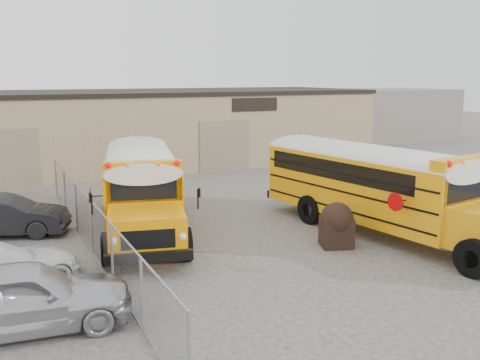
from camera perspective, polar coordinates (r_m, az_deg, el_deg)
name	(u,v)px	position (r m, az deg, el deg)	size (l,w,h in m)	color
ground	(301,255)	(17.38, 6.54, -7.91)	(120.00, 120.00, 0.00)	#413F3C
warehouse	(136,127)	(35.14, -11.00, 5.60)	(30.20, 10.20, 4.67)	tan
chainlink_fence	(91,226)	(17.75, -15.57, -4.80)	(0.07, 18.07, 1.81)	gray
distant_building_right	(387,114)	(50.22, 15.40, 6.82)	(10.00, 8.00, 4.40)	gray
school_bus_left	(137,157)	(26.52, -10.97, 2.46)	(4.78, 10.56, 3.00)	orange
school_bus_right	(267,159)	(24.61, 2.91, 2.26)	(4.39, 11.25, 3.21)	#F6A00C
tarp_bundle	(337,224)	(18.12, 10.27, -4.66)	(1.26, 1.20, 1.51)	black
car_silver	(23,297)	(13.07, -22.12, -11.49)	(1.91, 4.74, 1.61)	silver
car_dark	(5,216)	(20.82, -23.79, -3.53)	(1.52, 4.36, 1.44)	black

